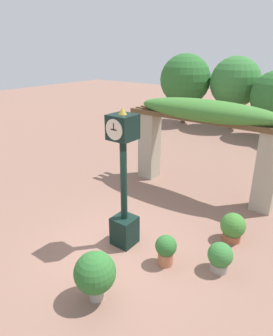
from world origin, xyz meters
TOP-DOWN VIEW (x-y plane):
  - ground_plane at (0.00, 0.00)m, footprint 60.00×60.00m
  - pedestal_clock at (-0.15, 0.29)m, footprint 0.56×0.60m
  - pergola at (0.00, 4.20)m, footprint 5.48×1.22m
  - potted_plant_near_left at (0.57, -1.48)m, footprint 0.83×0.83m
  - potted_plant_near_right at (1.99, 2.06)m, footprint 0.64×0.64m
  - potted_plant_far_left at (2.19, 0.78)m, footprint 0.56×0.56m
  - potted_plant_far_right at (1.11, 0.24)m, footprint 0.50×0.50m

SIDE VIEW (x-z plane):
  - ground_plane at x=0.00m, z-range 0.00..0.00m
  - potted_plant_far_left at x=2.19m, z-range 0.02..0.72m
  - potted_plant_near_right at x=1.99m, z-range 0.01..0.78m
  - potted_plant_far_right at x=1.11m, z-range 0.04..0.79m
  - potted_plant_near_left at x=0.57m, z-range 0.09..1.15m
  - pedestal_clock at x=-0.15m, z-range -0.12..3.35m
  - pergola at x=0.00m, z-range 0.74..3.89m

